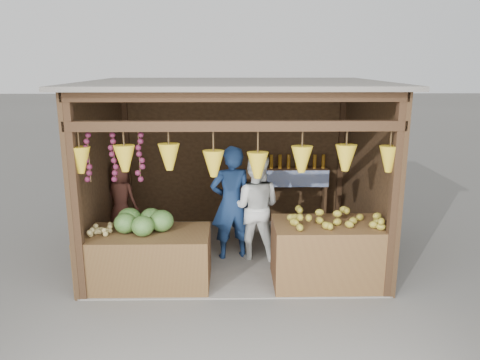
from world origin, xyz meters
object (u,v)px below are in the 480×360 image
(woman_standing, at_px, (255,207))
(vendor_seated, at_px, (121,198))
(man_standing, at_px, (231,203))
(counter_right, at_px, (328,254))
(counter_left, at_px, (146,259))

(woman_standing, distance_m, vendor_seated, 2.12)
(man_standing, bearing_deg, counter_right, 130.85)
(counter_left, xyz_separation_m, man_standing, (1.14, 0.88, 0.50))
(man_standing, height_order, woman_standing, man_standing)
(counter_right, relative_size, vendor_seated, 1.35)
(counter_left, relative_size, vendor_seated, 1.56)
(man_standing, distance_m, vendor_seated, 1.77)
(counter_right, xyz_separation_m, vendor_seated, (-3.02, 1.25, 0.43))
(man_standing, relative_size, vendor_seated, 1.61)
(counter_right, distance_m, woman_standing, 1.36)
(counter_left, height_order, man_standing, man_standing)
(counter_left, xyz_separation_m, woman_standing, (1.50, 0.90, 0.44))
(counter_right, height_order, man_standing, man_standing)
(counter_right, relative_size, woman_standing, 0.91)
(counter_left, relative_size, counter_right, 1.16)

